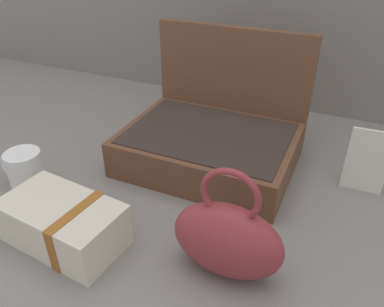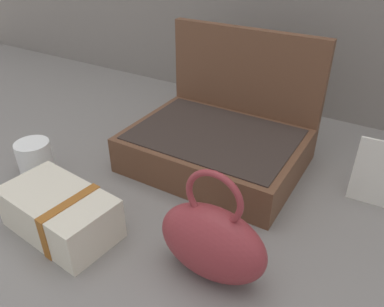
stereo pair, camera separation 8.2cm
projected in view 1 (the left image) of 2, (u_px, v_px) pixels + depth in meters
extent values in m
plane|color=slate|center=(201.00, 191.00, 0.89)|extent=(6.00, 6.00, 0.00)
cube|color=brown|center=(208.00, 150.00, 0.97)|extent=(0.42, 0.31, 0.09)
cube|color=#332823|center=(208.00, 133.00, 0.94)|extent=(0.39, 0.28, 0.00)
cube|color=brown|center=(232.00, 86.00, 1.03)|extent=(0.42, 0.02, 0.32)
ellipsoid|color=maroon|center=(227.00, 241.00, 0.66)|extent=(0.20, 0.09, 0.15)
torus|color=maroon|center=(230.00, 196.00, 0.60)|extent=(0.10, 0.01, 0.10)
cube|color=beige|center=(64.00, 223.00, 0.73)|extent=(0.25, 0.15, 0.09)
cube|color=#99561E|center=(79.00, 231.00, 0.72)|extent=(0.03, 0.14, 0.10)
cylinder|color=white|center=(26.00, 170.00, 0.88)|extent=(0.08, 0.08, 0.10)
torus|color=white|center=(11.00, 166.00, 0.90)|extent=(0.07, 0.01, 0.07)
cube|color=silver|center=(367.00, 162.00, 0.86)|extent=(0.09, 0.01, 0.16)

